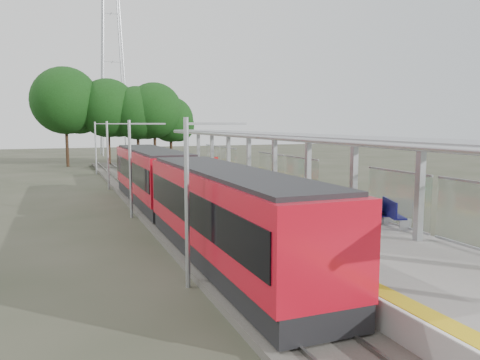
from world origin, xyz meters
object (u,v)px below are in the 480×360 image
Objects in this scene: train at (179,188)px; bench_far at (217,167)px; bench_near at (392,213)px; litter_bin at (305,196)px; bench_mid at (378,211)px; info_pillar_far at (216,168)px.

train is 16.78m from bench_far.
bench_near is 6.02m from litter_bin.
train is 18.28× the size of bench_far.
train is 28.25× the size of litter_bin.
bench_near is at bearing -92.55° from bench_far.
litter_bin is at bearing -94.92° from bench_far.
bench_mid is 0.92× the size of info_pillar_far.
bench_mid is at bearing -92.32° from bench_far.
train is 19.24× the size of bench_mid.
bench_far is at bearing 73.58° from info_pillar_far.
train reaches higher than info_pillar_far.
litter_bin reaches higher than bench_mid.
bench_far is 0.97× the size of info_pillar_far.
bench_far is 2.34m from info_pillar_far.
litter_bin is (-0.65, 5.98, -0.13)m from bench_near.
bench_near is 22.49m from bench_far.
train is 15.48× the size of bench_near.
bench_mid is at bearing -41.83° from train.
train is 6.50m from litter_bin.
train is at bearing 162.20° from bench_mid.
bench_near is at bearing -83.78° from litter_bin.
info_pillar_far is 14.32m from litter_bin.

